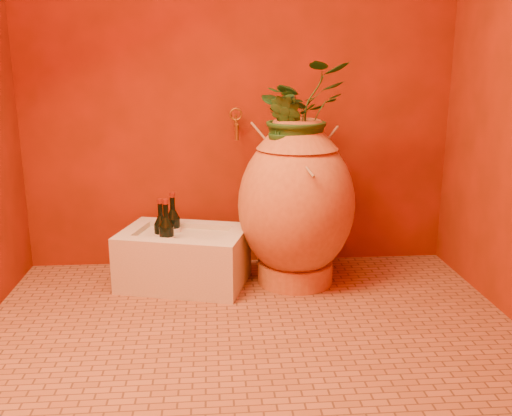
{
  "coord_description": "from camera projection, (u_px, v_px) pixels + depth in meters",
  "views": [
    {
      "loc": [
        -0.17,
        -2.33,
        1.21
      ],
      "look_at": [
        0.05,
        0.35,
        0.5
      ],
      "focal_mm": 40.0,
      "sensor_mm": 36.0,
      "label": 1
    }
  ],
  "objects": [
    {
      "name": "wine_bottle_a",
      "position": [
        167.0,
        239.0,
        3.01
      ],
      "size": [
        0.08,
        0.08,
        0.33
      ],
      "color": "black",
      "rests_on": "stone_basin"
    },
    {
      "name": "floor",
      "position": [
        252.0,
        336.0,
        2.56
      ],
      "size": [
        2.5,
        2.5,
        0.0
      ],
      "primitive_type": "plane",
      "color": "brown",
      "rests_on": "ground"
    },
    {
      "name": "plant_main",
      "position": [
        299.0,
        113.0,
        2.98
      ],
      "size": [
        0.61,
        0.57,
        0.53
      ],
      "primitive_type": "imported",
      "rotation": [
        0.0,
        0.0,
        0.41
      ],
      "color": "#1D4A1A",
      "rests_on": "amphora"
    },
    {
      "name": "wine_bottle_b",
      "position": [
        161.0,
        236.0,
        3.08
      ],
      "size": [
        0.08,
        0.08,
        0.32
      ],
      "color": "black",
      "rests_on": "stone_basin"
    },
    {
      "name": "plant_side",
      "position": [
        285.0,
        129.0,
        2.91
      ],
      "size": [
        0.23,
        0.25,
        0.35
      ],
      "primitive_type": "imported",
      "rotation": [
        0.0,
        0.0,
        -1.03
      ],
      "color": "#1D4A1A",
      "rests_on": "amphora"
    },
    {
      "name": "stone_basin",
      "position": [
        184.0,
        258.0,
        3.13
      ],
      "size": [
        0.76,
        0.62,
        0.31
      ],
      "rotation": [
        0.0,
        0.0,
        -0.28
      ],
      "color": "beige",
      "rests_on": "floor"
    },
    {
      "name": "amphora",
      "position": [
        296.0,
        204.0,
        3.08
      ],
      "size": [
        0.73,
        0.73,
        0.9
      ],
      "rotation": [
        0.0,
        0.0,
        0.17
      ],
      "color": "#C07236",
      "rests_on": "floor"
    },
    {
      "name": "wall_back",
      "position": [
        238.0,
        51.0,
        3.21
      ],
      "size": [
        2.5,
        0.02,
        2.5
      ],
      "primitive_type": "cube",
      "color": "#611F05",
      "rests_on": "ground"
    },
    {
      "name": "wine_bottle_c",
      "position": [
        173.0,
        230.0,
        3.17
      ],
      "size": [
        0.08,
        0.08,
        0.33
      ],
      "color": "black",
      "rests_on": "stone_basin"
    },
    {
      "name": "wall_tap",
      "position": [
        236.0,
        122.0,
        3.22
      ],
      "size": [
        0.08,
        0.16,
        0.17
      ],
      "color": "olive",
      "rests_on": "wall_back"
    }
  ]
}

